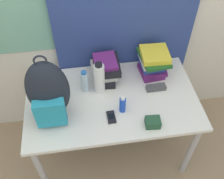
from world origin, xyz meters
name	(u,v)px	position (x,y,z in m)	size (l,w,h in m)	color
wall_back	(102,3)	(0.00, 0.84, 1.25)	(6.00, 0.06, 2.50)	silver
curtain_blue	(126,5)	(0.16, 0.79, 1.25)	(1.10, 0.04, 2.50)	navy
desk	(112,105)	(0.00, 0.38, 0.64)	(1.29, 0.76, 0.72)	silver
backpack	(48,92)	(-0.43, 0.30, 0.96)	(0.28, 0.24, 0.54)	#1E232D
book_stack_left	(105,69)	(-0.02, 0.61, 0.82)	(0.22, 0.28, 0.18)	black
book_stack_center	(153,62)	(0.36, 0.60, 0.84)	(0.23, 0.29, 0.22)	#6B2370
water_bottle	(85,81)	(-0.19, 0.50, 0.82)	(0.06, 0.06, 0.19)	silver
sports_bottle	(99,78)	(-0.08, 0.48, 0.86)	(0.08, 0.08, 0.28)	white
sunscreen_bottle	(123,104)	(0.06, 0.26, 0.79)	(0.05, 0.05, 0.15)	blue
cell_phone	(111,117)	(-0.03, 0.20, 0.73)	(0.06, 0.11, 0.02)	black
sunglasses_case	(156,88)	(0.35, 0.42, 0.74)	(0.15, 0.06, 0.04)	#47474C
camera_pouch	(153,122)	(0.24, 0.10, 0.75)	(0.11, 0.09, 0.06)	#234C33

